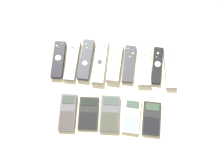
# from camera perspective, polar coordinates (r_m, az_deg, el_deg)

# --- Properties ---
(ground_plane) EXTENTS (3.00, 3.00, 0.00)m
(ground_plane) POSITION_cam_1_polar(r_m,az_deg,el_deg) (0.98, -0.12, -1.98)
(ground_plane) COLOR beige
(remote_0) EXTENTS (0.06, 0.18, 0.02)m
(remote_0) POSITION_cam_1_polar(r_m,az_deg,el_deg) (1.05, -13.79, 6.22)
(remote_0) COLOR black
(remote_0) RESTS_ON ground_plane
(remote_1) EXTENTS (0.06, 0.20, 0.02)m
(remote_1) POSITION_cam_1_polar(r_m,az_deg,el_deg) (1.04, -10.34, 6.10)
(remote_1) COLOR gray
(remote_1) RESTS_ON ground_plane
(remote_2) EXTENTS (0.06, 0.20, 0.03)m
(remote_2) POSITION_cam_1_polar(r_m,az_deg,el_deg) (1.03, -6.81, 6.36)
(remote_2) COLOR #333338
(remote_2) RESTS_ON ground_plane
(remote_3) EXTENTS (0.06, 0.22, 0.03)m
(remote_3) POSITION_cam_1_polar(r_m,az_deg,el_deg) (1.02, -3.15, 5.98)
(remote_3) COLOR #B7B7BC
(remote_3) RESTS_ON ground_plane
(remote_4) EXTENTS (0.07, 0.19, 0.03)m
(remote_4) POSITION_cam_1_polar(r_m,az_deg,el_deg) (1.01, 0.71, 5.77)
(remote_4) COLOR silver
(remote_4) RESTS_ON ground_plane
(remote_5) EXTENTS (0.06, 0.18, 0.02)m
(remote_5) POSITION_cam_1_polar(r_m,az_deg,el_deg) (1.02, 4.46, 5.27)
(remote_5) COLOR #333338
(remote_5) RESTS_ON ground_plane
(remote_6) EXTENTS (0.07, 0.20, 0.03)m
(remote_6) POSITION_cam_1_polar(r_m,az_deg,el_deg) (1.02, 8.28, 5.08)
(remote_6) COLOR silver
(remote_6) RESTS_ON ground_plane
(remote_7) EXTENTS (0.05, 0.18, 0.02)m
(remote_7) POSITION_cam_1_polar(r_m,az_deg,el_deg) (1.03, 11.71, 4.78)
(remote_7) COLOR black
(remote_7) RESTS_ON ground_plane
(remote_8) EXTENTS (0.06, 0.22, 0.02)m
(remote_8) POSITION_cam_1_polar(r_m,az_deg,el_deg) (1.05, 14.79, 4.69)
(remote_8) COLOR #B7B7BC
(remote_8) RESTS_ON ground_plane
(calculator_0) EXTENTS (0.07, 0.16, 0.02)m
(calculator_0) POSITION_cam_1_polar(r_m,az_deg,el_deg) (0.97, -11.50, -7.22)
(calculator_0) COLOR #4C4C51
(calculator_0) RESTS_ON ground_plane
(calculator_1) EXTENTS (0.09, 0.14, 0.01)m
(calculator_1) POSITION_cam_1_polar(r_m,az_deg,el_deg) (0.96, -6.17, -7.58)
(calculator_1) COLOR black
(calculator_1) RESTS_ON ground_plane
(calculator_2) EXTENTS (0.08, 0.16, 0.02)m
(calculator_2) POSITION_cam_1_polar(r_m,az_deg,el_deg) (0.95, -0.33, -7.70)
(calculator_2) COLOR #4C4C51
(calculator_2) RESTS_ON ground_plane
(calculator_3) EXTENTS (0.08, 0.15, 0.02)m
(calculator_3) POSITION_cam_1_polar(r_m,az_deg,el_deg) (0.95, 5.12, -8.31)
(calculator_3) COLOR beige
(calculator_3) RESTS_ON ground_plane
(calculator_4) EXTENTS (0.08, 0.15, 0.02)m
(calculator_4) POSITION_cam_1_polar(r_m,az_deg,el_deg) (0.96, 10.29, -8.79)
(calculator_4) COLOR black
(calculator_4) RESTS_ON ground_plane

